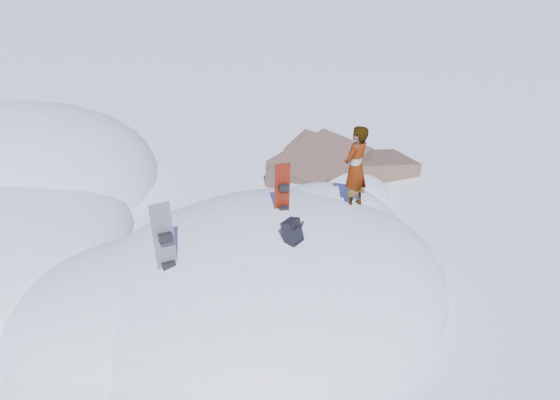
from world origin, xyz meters
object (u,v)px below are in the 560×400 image
snowboard_red (282,200)px  snowboard_dark (166,254)px  backpack (293,232)px  person (356,168)px

snowboard_red → snowboard_dark: snowboard_red is taller
backpack → snowboard_dark: bearing=139.0°
backpack → snowboard_red: bearing=45.6°
snowboard_dark → backpack: (1.90, -0.68, 0.14)m
person → snowboard_dark: bearing=-15.1°
person → snowboard_red: bearing=-22.5°
snowboard_dark → backpack: 2.02m
snowboard_red → backpack: snowboard_red is taller
backpack → person: person is taller
snowboard_red → person: person is taller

